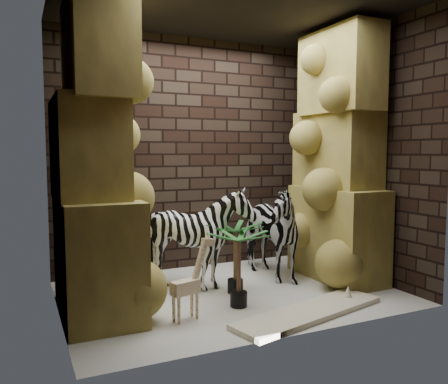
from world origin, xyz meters
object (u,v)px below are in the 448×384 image
zebra_right (265,223)px  palm_front (235,258)px  palm_back (239,269)px  zebra_left (199,243)px  surfboard (310,312)px  giraffe_toy (185,278)px

zebra_right → palm_front: size_ratio=1.71×
palm_front → palm_back: (-0.16, -0.40, -0.01)m
zebra_left → palm_back: 0.74m
palm_front → surfboard: palm_front is taller
zebra_left → palm_back: zebra_left is taller
zebra_right → giraffe_toy: (-1.37, -0.93, -0.27)m
surfboard → palm_back: bearing=122.0°
giraffe_toy → zebra_right: bearing=18.0°
zebra_left → palm_back: size_ratio=1.51×
zebra_right → palm_back: 1.14m
zebra_right → zebra_left: (-0.90, -0.09, -0.14)m
giraffe_toy → zebra_left: bearing=44.8°
zebra_left → palm_front: (0.30, -0.31, -0.13)m
giraffe_toy → surfboard: 1.22m
zebra_left → surfboard: (0.65, -1.20, -0.50)m
palm_front → palm_back: palm_front is taller
surfboard → palm_front: bearing=97.2°
zebra_left → palm_front: 0.45m
palm_front → zebra_left: bearing=134.5°
zebra_right → giraffe_toy: size_ratio=1.70×
zebra_left → palm_back: bearing=-81.6°
zebra_right → giraffe_toy: zebra_right is taller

